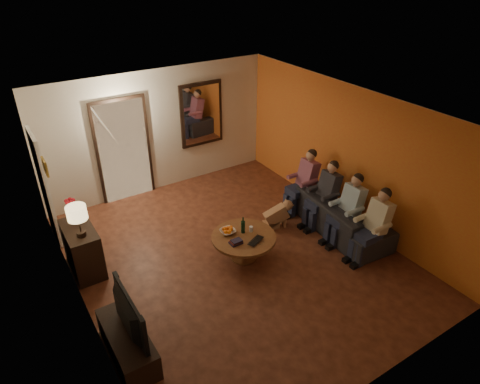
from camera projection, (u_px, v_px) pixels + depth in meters
floor at (235, 256)px, 7.41m from camera, size 5.00×6.00×0.01m
ceiling at (234, 113)px, 6.11m from camera, size 5.00×6.00×0.01m
back_wall at (159, 131)px, 8.95m from camera, size 5.00×0.02×2.60m
front_wall at (382, 309)px, 4.57m from camera, size 5.00×0.02×2.60m
left_wall at (72, 242)px, 5.60m from camera, size 0.02×6.00×2.60m
right_wall at (349, 155)px, 7.93m from camera, size 0.02×6.00×2.60m
orange_accent at (348, 156)px, 7.92m from camera, size 0.01×6.00×2.60m
kitchen_doorway at (124, 151)px, 8.69m from camera, size 1.00×0.06×2.10m
door_trim at (124, 151)px, 8.68m from camera, size 1.12×0.04×2.22m
fridge_glimpse at (136, 155)px, 8.89m from camera, size 0.45×0.03×1.70m
mirror_frame at (201, 114)px, 9.29m from camera, size 1.00×0.05×1.40m
mirror_glass at (202, 115)px, 9.27m from camera, size 0.86×0.02×1.26m
white_door at (45, 188)px, 7.44m from camera, size 0.06×0.85×2.04m
framed_art at (45, 167)px, 6.29m from camera, size 0.03×0.28×0.24m
art_canvas at (46, 167)px, 6.29m from camera, size 0.01×0.22×0.18m
dresser at (83, 249)px, 6.92m from camera, size 0.45×0.91×0.81m
table_lamp at (79, 221)px, 6.43m from camera, size 0.30×0.30×0.54m
flower_vase at (72, 211)px, 6.77m from camera, size 0.14×0.14×0.44m
tv_stand at (128, 343)px, 5.54m from camera, size 0.45×1.20×0.40m
tv at (123, 316)px, 5.29m from camera, size 1.02×0.13×0.59m
sofa at (339, 215)px, 7.98m from camera, size 2.24×1.05×0.63m
person_a at (375, 227)px, 7.14m from camera, size 0.60×0.40×1.20m
person_b at (349, 211)px, 7.57m from camera, size 0.60×0.40×1.20m
person_c at (326, 196)px, 8.01m from camera, size 0.60×0.40×1.20m
person_d at (305, 183)px, 8.45m from camera, size 0.60×0.40×1.20m
dog at (276, 214)px, 8.06m from camera, size 0.60×0.37×0.56m
coffee_table at (244, 247)px, 7.27m from camera, size 1.32×1.32×0.45m
bowl at (228, 232)px, 7.22m from camera, size 0.26×0.26×0.06m
oranges at (228, 228)px, 7.19m from camera, size 0.20×0.20×0.08m
wine_bottle at (243, 225)px, 7.18m from camera, size 0.07×0.07×0.31m
wine_glass at (251, 229)px, 7.26m from camera, size 0.06×0.06×0.10m
book_stack at (236, 242)px, 6.97m from camera, size 0.20×0.15×0.07m
laptop at (258, 242)px, 7.00m from camera, size 0.39×0.33×0.03m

